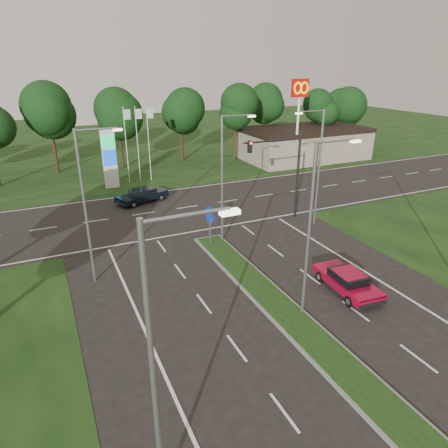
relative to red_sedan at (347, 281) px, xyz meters
name	(u,v)px	position (x,y,z in m)	size (l,w,h in m)	color
ground	(375,401)	(-4.42, -6.81, -0.65)	(160.00, 160.00, 0.00)	black
verge_far	(113,147)	(-4.42, 48.19, -0.65)	(160.00, 50.00, 0.02)	black
cross_road	(177,209)	(-4.42, 17.19, -0.65)	(160.00, 12.00, 0.02)	black
median_kerb	(312,339)	(-4.42, -2.81, -0.59)	(2.00, 26.00, 0.12)	slate
commercial_building	(304,144)	(17.58, 29.19, 1.35)	(16.00, 9.00, 4.00)	gray
streetlight_median_near	(313,223)	(-3.42, -0.81, 4.42)	(2.53, 0.22, 9.00)	gray
streetlight_median_far	(225,173)	(-3.42, 9.19, 4.42)	(2.53, 0.22, 9.00)	gray
streetlight_left_near	(159,358)	(-12.72, -6.81, 4.42)	(2.53, 0.22, 9.00)	gray
streetlight_left_far	(88,200)	(-12.72, 7.19, 4.42)	(2.53, 0.22, 9.00)	gray
streetlight_right_far	(317,162)	(4.38, 9.19, 4.42)	(2.53, 0.22, 9.00)	gray
traffic_signal	(285,164)	(2.77, 11.18, 4.00)	(5.10, 0.42, 7.00)	black
median_signs	(210,219)	(-4.42, 9.59, 1.06)	(1.16, 1.76, 2.38)	gray
gas_pylon	(112,157)	(-8.21, 26.23, 2.54)	(5.80, 1.26, 8.00)	silver
mcdonalds_sign	(299,101)	(13.58, 25.16, 7.33)	(2.20, 0.47, 10.40)	silver
treeline_far	(131,111)	(-4.32, 33.12, 6.18)	(6.00, 6.00, 9.90)	black
red_sedan	(347,281)	(0.00, 0.00, 0.00)	(2.16, 4.57, 1.22)	#A00827
navy_sedan	(142,195)	(-6.73, 20.31, 0.03)	(5.02, 3.30, 1.28)	black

